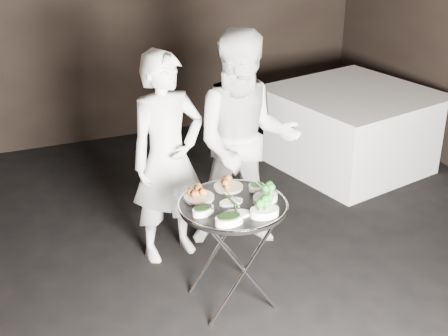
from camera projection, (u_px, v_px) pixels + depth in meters
name	position (u px, v px, depth m)	size (l,w,h in m)	color
floor	(233.00, 320.00, 4.19)	(6.00, 7.00, 0.05)	black
wall_back	(100.00, 3.00, 6.51)	(6.00, 0.05, 3.00)	black
tray_stand	(233.00, 249.00, 4.17)	(0.51, 0.43, 0.74)	silver
serving_tray	(233.00, 205.00, 4.03)	(0.72, 0.72, 0.04)	black
potato_plate_a	(199.00, 194.00, 4.08)	(0.21, 0.21, 0.07)	beige
potato_plate_b	(228.00, 184.00, 4.21)	(0.20, 0.20, 0.07)	beige
greens_bowl	(257.00, 186.00, 4.19)	(0.11, 0.11, 0.06)	white
asparagus_plate_a	(231.00, 201.00, 4.02)	(0.17, 0.11, 0.03)	white
asparagus_plate_b	(237.00, 213.00, 3.88)	(0.19, 0.13, 0.04)	white
spinach_bowl_a	(203.00, 210.00, 3.89)	(0.18, 0.14, 0.06)	white
spinach_bowl_b	(229.00, 219.00, 3.78)	(0.19, 0.13, 0.07)	white
broccoli_bowl_a	(265.00, 197.00, 4.04)	(0.20, 0.17, 0.07)	white
broccoli_bowl_b	(264.00, 210.00, 3.87)	(0.19, 0.14, 0.08)	white
serving_utensils	(231.00, 192.00, 4.06)	(0.58, 0.42, 0.01)	silver
waiter_left	(167.00, 158.00, 4.57)	(0.59, 0.39, 1.61)	silver
waiter_right	(245.00, 142.00, 4.71)	(0.83, 0.65, 1.72)	silver
dining_table	(352.00, 130.00, 6.20)	(1.40, 1.40, 0.80)	white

